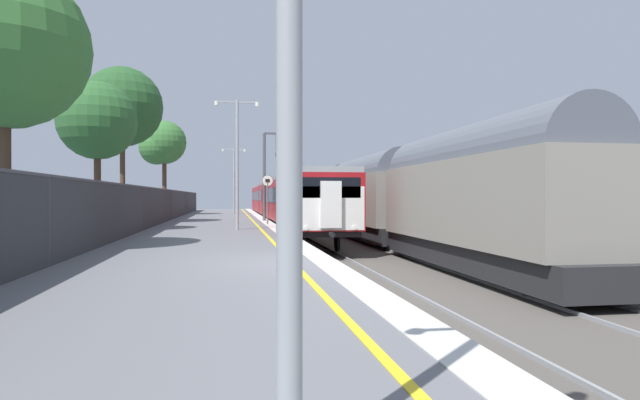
{
  "coord_description": "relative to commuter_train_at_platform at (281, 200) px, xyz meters",
  "views": [
    {
      "loc": [
        -1.71,
        -12.03,
        1.45
      ],
      "look_at": [
        1.6,
        7.9,
        1.34
      ],
      "focal_mm": 30.43,
      "sensor_mm": 36.0,
      "label": 1
    }
  ],
  "objects": [
    {
      "name": "platform_lamp_mid",
      "position": [
        -3.5,
        -16.48,
        2.14
      ],
      "size": [
        2.0,
        0.2,
        5.8
      ],
      "color": "#93999E",
      "rests_on": "ground"
    },
    {
      "name": "platform_back_fence",
      "position": [
        -7.55,
        -28.9,
        -0.26
      ],
      "size": [
        0.07,
        99.0,
        1.93
      ],
      "color": "#282B2D",
      "rests_on": "ground"
    },
    {
      "name": "freight_train_adjacent_track",
      "position": [
        4.0,
        -4.61,
        0.31
      ],
      "size": [
        2.6,
        52.65,
        4.72
      ],
      "color": "#232326",
      "rests_on": "ground"
    },
    {
      "name": "ground",
      "position": [
        0.54,
        -28.9,
        -1.88
      ],
      "size": [
        17.4,
        110.0,
        1.21
      ],
      "color": "slate"
    },
    {
      "name": "background_tree_centre",
      "position": [
        -9.29,
        4.59,
        4.47
      ],
      "size": [
        3.74,
        3.53,
        7.68
      ],
      "color": "#473323",
      "rests_on": "ground"
    },
    {
      "name": "commuter_train_at_platform",
      "position": [
        0.0,
        0.0,
        0.0
      ],
      "size": [
        2.83,
        41.37,
        3.81
      ],
      "color": "maroon",
      "rests_on": "ground"
    },
    {
      "name": "background_tree_left",
      "position": [
        -9.35,
        -16.71,
        3.34
      ],
      "size": [
        3.31,
        3.31,
        6.36
      ],
      "color": "#473323",
      "rests_on": "ground"
    },
    {
      "name": "background_tree_back",
      "position": [
        -9.64,
        -25.54,
        4.0
      ],
      "size": [
        4.34,
        4.34,
        7.57
      ],
      "color": "#473323",
      "rests_on": "ground"
    },
    {
      "name": "speed_limit_sign",
      "position": [
        -1.85,
        -12.01,
        0.41
      ],
      "size": [
        0.59,
        0.08,
        2.63
      ],
      "color": "#59595B",
      "rests_on": "ground"
    },
    {
      "name": "background_tree_right",
      "position": [
        -9.79,
        -9.49,
        5.03
      ],
      "size": [
        4.39,
        4.39,
        8.66
      ],
      "color": "#473323",
      "rests_on": "ground"
    },
    {
      "name": "signal_gantry",
      "position": [
        -1.49,
        -7.62,
        2.1
      ],
      "size": [
        1.1,
        0.24,
        5.42
      ],
      "color": "#47474C",
      "rests_on": "ground"
    },
    {
      "name": "platform_lamp_far",
      "position": [
        -3.5,
        5.15,
        2.02
      ],
      "size": [
        2.0,
        0.2,
        5.57
      ],
      "color": "#93999E",
      "rests_on": "ground"
    }
  ]
}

